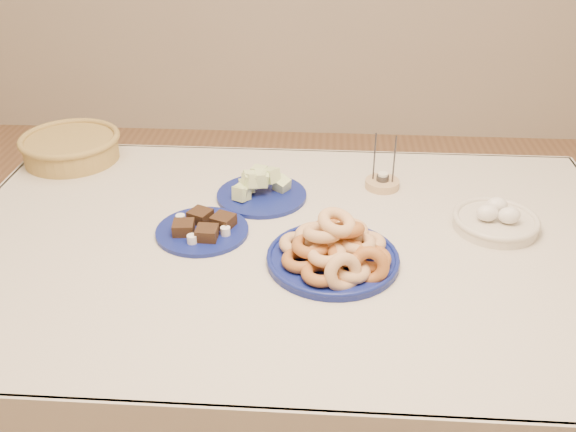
% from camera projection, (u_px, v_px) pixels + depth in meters
% --- Properties ---
extents(dining_table, '(1.71, 1.11, 0.75)m').
position_uv_depth(dining_table, '(289.00, 276.00, 1.64)').
color(dining_table, brown).
rests_on(dining_table, ground).
extents(donut_platter, '(0.40, 0.40, 0.14)m').
position_uv_depth(donut_platter, '(335.00, 251.00, 1.48)').
color(donut_platter, navy).
rests_on(donut_platter, dining_table).
extents(melon_plate, '(0.33, 0.33, 0.09)m').
position_uv_depth(melon_plate, '(260.00, 190.00, 1.77)').
color(melon_plate, navy).
rests_on(melon_plate, dining_table).
extents(brownie_plate, '(0.27, 0.27, 0.04)m').
position_uv_depth(brownie_plate, '(203.00, 229.00, 1.61)').
color(brownie_plate, navy).
rests_on(brownie_plate, dining_table).
extents(wicker_basket, '(0.40, 0.40, 0.08)m').
position_uv_depth(wicker_basket, '(71.00, 146.00, 1.98)').
color(wicker_basket, olive).
rests_on(wicker_basket, dining_table).
extents(candle_holder, '(0.12, 0.12, 0.16)m').
position_uv_depth(candle_holder, '(382.00, 182.00, 1.83)').
color(candle_holder, tan).
rests_on(candle_holder, dining_table).
extents(egg_bowl, '(0.23, 0.23, 0.07)m').
position_uv_depth(egg_bowl, '(496.00, 220.00, 1.63)').
color(egg_bowl, beige).
rests_on(egg_bowl, dining_table).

